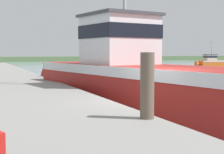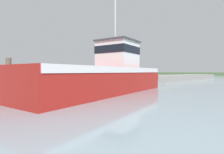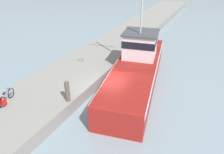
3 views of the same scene
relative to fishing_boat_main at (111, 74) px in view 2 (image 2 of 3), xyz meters
The scene contains 5 objects.
ground_plane 3.99m from the fishing_boat_main, 103.17° to the right, with size 320.00×320.00×0.00m, color gray.
dock_pier 6.08m from the fishing_boat_main, 142.50° to the right, with size 5.13×80.00×0.93m, color gray.
fishing_boat_main is the anchor object (origin of this frame).
mooring_post 6.71m from the fishing_boat_main, 111.91° to the right, with size 0.30×0.30×1.43m, color brown.
hose_coil 5.52m from the fishing_boat_main, behind, with size 0.55×0.55×0.04m, color #197A2D.
Camera 2 is at (10.06, -5.70, 1.54)m, focal length 28.00 mm.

